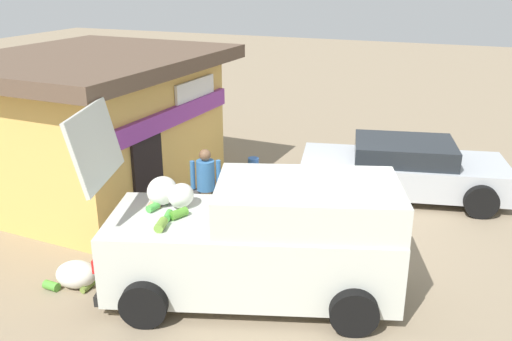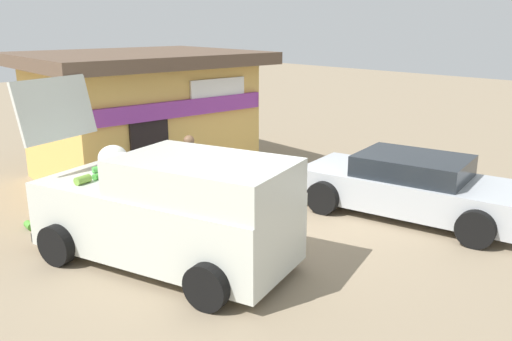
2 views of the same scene
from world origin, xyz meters
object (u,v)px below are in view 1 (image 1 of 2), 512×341
at_px(vendor_standing, 206,184).
at_px(customer_bending, 169,224).
at_px(paint_bucket, 253,166).
at_px(parked_sedan, 402,169).
at_px(unloaded_banana_pile, 76,275).
at_px(delivery_van, 262,239).
at_px(storefront_bar, 96,125).

height_order(vendor_standing, customer_bending, vendor_standing).
relative_size(customer_bending, paint_bucket, 3.36).
bearing_deg(parked_sedan, unloaded_banana_pile, 143.40).
bearing_deg(delivery_van, storefront_bar, 63.22).
height_order(parked_sedan, customer_bending, customer_bending).
bearing_deg(paint_bucket, vendor_standing, -174.50).
bearing_deg(paint_bucket, storefront_bar, 132.88).
distance_m(customer_bending, unloaded_banana_pile, 1.64).
relative_size(unloaded_banana_pile, paint_bucket, 1.97).
distance_m(parked_sedan, unloaded_banana_pile, 7.12).
bearing_deg(storefront_bar, unloaded_banana_pile, -149.55).
bearing_deg(parked_sedan, customer_bending, 146.80).
xyz_separation_m(vendor_standing, paint_bucket, (3.13, 0.30, -0.72)).
relative_size(parked_sedan, customer_bending, 3.38).
height_order(storefront_bar, vendor_standing, storefront_bar).
height_order(vendor_standing, unloaded_banana_pile, vendor_standing).
height_order(parked_sedan, vendor_standing, vendor_standing).
relative_size(delivery_van, customer_bending, 3.50).
xyz_separation_m(storefront_bar, delivery_van, (-2.38, -4.72, -0.68)).
bearing_deg(customer_bending, storefront_bar, 53.14).
relative_size(storefront_bar, customer_bending, 4.07).
bearing_deg(storefront_bar, parked_sedan, -68.46).
bearing_deg(delivery_van, parked_sedan, -16.72).
height_order(storefront_bar, delivery_van, storefront_bar).
distance_m(vendor_standing, paint_bucket, 3.23).
distance_m(customer_bending, paint_bucket, 4.81).
height_order(storefront_bar, customer_bending, storefront_bar).
xyz_separation_m(customer_bending, unloaded_banana_pile, (-0.98, 1.14, -0.66)).
distance_m(storefront_bar, unloaded_banana_pile, 4.05).
relative_size(delivery_van, unloaded_banana_pile, 5.96).
bearing_deg(parked_sedan, paint_bucket, 89.80).
height_order(vendor_standing, paint_bucket, vendor_standing).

